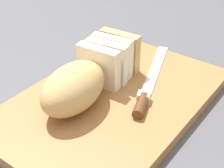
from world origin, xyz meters
TOP-DOWN VIEW (x-y plane):
  - ground_plane at (0.00, 0.00)m, footprint 3.00×3.00m
  - cutting_board at (0.00, 0.00)m, footprint 0.48×0.32m
  - bread_loaf at (-0.02, 0.04)m, footprint 0.26×0.12m
  - bread_knife at (0.04, -0.05)m, footprint 0.28×0.12m
  - crumb_near_knife at (0.02, 0.04)m, footprint 0.00×0.00m
  - crumb_near_loaf at (0.03, 0.04)m, footprint 0.01×0.01m

SIDE VIEW (x-z plane):
  - ground_plane at x=0.00m, z-range 0.00..0.00m
  - cutting_board at x=0.00m, z-range 0.00..0.02m
  - crumb_near_knife at x=0.02m, z-range 0.02..0.03m
  - crumb_near_loaf at x=0.03m, z-range 0.02..0.03m
  - bread_knife at x=0.04m, z-range 0.02..0.04m
  - bread_loaf at x=-0.02m, z-range 0.02..0.11m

